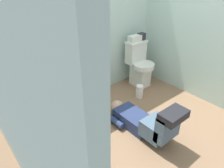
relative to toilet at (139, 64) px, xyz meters
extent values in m
cube|color=#856549|center=(-0.85, -0.79, -0.39)|extent=(3.04, 3.12, 0.04)
cube|color=#AECCC1|center=(-0.85, 0.31, 0.83)|extent=(2.70, 0.08, 2.40)
cube|color=#AECCC1|center=(-2.16, -0.79, 0.83)|extent=(0.08, 2.12, 2.40)
cube|color=#AECCC1|center=(0.45, -0.79, 0.83)|extent=(0.08, 2.12, 2.40)
cube|color=silver|center=(0.00, -0.04, -0.18)|extent=(0.22, 0.30, 0.38)
cylinder|color=silver|center=(0.00, -0.10, 0.01)|extent=(0.35, 0.35, 0.08)
cube|color=silver|center=(0.00, 0.09, 0.18)|extent=(0.34, 0.17, 0.34)
cube|color=silver|center=(0.00, 0.09, 0.37)|extent=(0.36, 0.19, 0.03)
cube|color=silver|center=(-1.74, -0.09, 0.02)|extent=(0.56, 0.48, 0.78)
cube|color=silver|center=(-1.74, -0.09, 0.43)|extent=(0.60, 0.52, 0.04)
cylinder|color=silver|center=(-1.74, -0.11, 0.43)|extent=(0.28, 0.28, 0.05)
cube|color=silver|center=(-1.59, -0.34, 0.00)|extent=(0.26, 0.03, 0.66)
cylinder|color=silver|center=(-1.74, 0.05, 0.50)|extent=(0.02, 0.02, 0.10)
cube|color=navy|center=(-0.83, -0.73, -0.28)|extent=(0.29, 0.52, 0.17)
sphere|color=tan|center=(-0.83, -0.40, -0.27)|extent=(0.19, 0.19, 0.19)
cube|color=#495F74|center=(-0.83, -1.09, -0.19)|extent=(0.31, 0.28, 0.20)
cube|color=#495F74|center=(-0.83, -1.23, -0.07)|extent=(0.31, 0.12, 0.32)
cube|color=black|center=(-0.83, -1.28, 0.11)|extent=(0.31, 0.19, 0.09)
cylinder|color=navy|center=(-1.02, -0.57, -0.31)|extent=(0.08, 0.30, 0.08)
cube|color=silver|center=(-0.05, 0.09, 0.43)|extent=(0.22, 0.11, 0.10)
cube|color=#26262D|center=(0.10, 0.09, 0.44)|extent=(0.12, 0.09, 0.11)
cylinder|color=#458F5C|center=(-1.93, 0.03, 0.52)|extent=(0.06, 0.06, 0.13)
cylinder|color=black|center=(-1.93, 0.03, 0.60)|extent=(0.02, 0.02, 0.04)
cylinder|color=#386DBF|center=(-1.85, 0.04, 0.54)|extent=(0.05, 0.05, 0.17)
cylinder|color=#539649|center=(-1.77, 0.07, 0.54)|extent=(0.06, 0.06, 0.17)
cylinder|color=silver|center=(-1.69, 0.06, 0.51)|extent=(0.05, 0.05, 0.11)
cylinder|color=white|center=(-0.30, -0.32, -0.26)|extent=(0.11, 0.11, 0.21)
camera|label=1|loc=(-2.41, -2.20, 1.45)|focal=33.76mm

